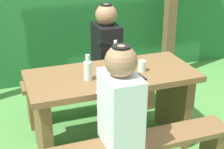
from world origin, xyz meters
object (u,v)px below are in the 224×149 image
person_white_shirt (120,101)px  bottle_right (115,57)px  person_black_coat (106,43)px  bench_far (92,87)px  drinking_glass (142,66)px  bottle_left (88,70)px  picnic_table (112,97)px  cell_phone (139,77)px

person_white_shirt → bottle_right: size_ratio=3.00×
person_black_coat → bench_far: bearing=178.8°
drinking_glass → bottle_left: size_ratio=0.43×
picnic_table → bottle_left: bottle_left is taller
bench_far → cell_phone: bearing=-76.9°
drinking_glass → cell_phone: 0.15m
drinking_glass → picnic_table: bearing=170.8°
picnic_table → drinking_glass: (0.25, -0.04, 0.27)m
person_white_shirt → bottle_left: bearing=97.4°
person_black_coat → drinking_glass: bearing=-81.2°
cell_phone → person_white_shirt: bearing=-130.9°
bottle_left → drinking_glass: bearing=2.3°
cell_phone → drinking_glass: bearing=53.7°
picnic_table → bench_far: size_ratio=1.00×
bottle_left → bench_far: bearing=71.3°
bottle_right → picnic_table: bearing=-121.8°
picnic_table → person_black_coat: (0.15, 0.59, 0.28)m
picnic_table → bottle_right: (0.07, 0.12, 0.32)m
bench_far → drinking_glass: (0.25, -0.63, 0.44)m
person_white_shirt → cell_phone: (0.33, 0.43, -0.05)m
bottle_right → bottle_left: bearing=-149.0°
bottle_left → cell_phone: bottle_left is taller
bottle_left → bottle_right: size_ratio=0.87×
picnic_table → drinking_glass: bearing=-9.2°
picnic_table → person_white_shirt: size_ratio=1.95×
bench_far → cell_phone: 0.87m
picnic_table → person_black_coat: bearing=75.4°
picnic_table → cell_phone: 0.33m
bench_far → bottle_left: bearing=-108.7°
picnic_table → bottle_left: 0.38m
cell_phone → person_black_coat: bearing=88.0°
bench_far → cell_phone: (0.18, -0.75, 0.40)m
bench_far → person_white_shirt: 1.27m
cell_phone → bench_far: bearing=99.4°
drinking_glass → person_white_shirt: bearing=-126.3°
bench_far → person_white_shirt: size_ratio=1.95×
person_black_coat → cell_phone: person_black_coat is taller
person_white_shirt → bench_far: bearing=82.7°
bench_far → drinking_glass: size_ratio=15.43×
drinking_glass → cell_phone: (-0.08, -0.12, -0.04)m
bottle_right → cell_phone: 0.31m
person_black_coat → cell_phone: bearing=-88.3°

